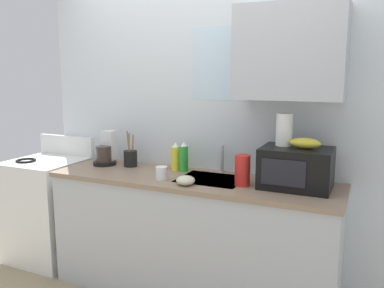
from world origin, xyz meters
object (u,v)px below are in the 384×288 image
microwave (296,168)px  dish_soap_bottle_green (184,158)px  dish_soap_bottle_yellow (175,157)px  small_bowl (186,180)px  coffee_maker (106,152)px  banana_bunch (305,143)px  stove_range (48,209)px  utensil_crock (130,158)px  mug_white (162,173)px  paper_towel_roll (284,130)px  cereal_canister (242,170)px

microwave → dish_soap_bottle_green: 0.88m
dish_soap_bottle_yellow → small_bowl: dish_soap_bottle_yellow is taller
coffee_maker → dish_soap_bottle_green: coffee_maker is taller
banana_bunch → small_bowl: bearing=-161.5°
stove_range → utensil_crock: size_ratio=3.66×
stove_range → mug_white: size_ratio=11.37×
utensil_crock → coffee_maker: bearing=-177.1°
mug_white → small_bowl: mug_white is taller
mug_white → utensil_crock: size_ratio=0.32×
paper_towel_roll → coffee_maker: (-1.48, 0.01, -0.28)m
dish_soap_bottle_yellow → microwave: bearing=-6.7°
banana_bunch → cereal_canister: bearing=-165.6°
paper_towel_roll → coffee_maker: 1.50m
banana_bunch → microwave: bearing=-178.2°
cereal_canister → utensil_crock: bearing=170.4°
coffee_maker → small_bowl: (0.88, -0.31, -0.07)m
utensil_crock → banana_bunch: bearing=-2.9°
dish_soap_bottle_green → cereal_canister: size_ratio=1.11×
banana_bunch → paper_towel_roll: bearing=161.6°
coffee_maker → dish_soap_bottle_green: (0.70, 0.04, 0.01)m
stove_range → microwave: (2.16, 0.04, 0.58)m
microwave → small_bowl: microwave is taller
stove_range → dish_soap_bottle_green: (1.28, 0.14, 0.55)m
microwave → dish_soap_bottle_green: (-0.88, 0.10, -0.02)m
dish_soap_bottle_green → small_bowl: bearing=-62.5°
banana_bunch → dish_soap_bottle_green: banana_bunch is taller
stove_range → cereal_canister: 1.90m
microwave → utensil_crock: utensil_crock is taller
mug_white → utensil_crock: bearing=149.0°
coffee_maker → paper_towel_roll: bearing=-0.3°
microwave → mug_white: microwave is taller
paper_towel_roll → dish_soap_bottle_yellow: bearing=175.9°
banana_bunch → mug_white: size_ratio=2.11×
small_bowl → dish_soap_bottle_green: bearing=117.5°
stove_range → coffee_maker: bearing=10.2°
cereal_canister → small_bowl: cereal_canister is taller
stove_range → dish_soap_bottle_yellow: bearing=7.5°
coffee_maker → utensil_crock: (0.23, 0.01, -0.03)m
cereal_canister → mug_white: cereal_canister is taller
stove_range → dish_soap_bottle_green: size_ratio=4.61×
utensil_crock → dish_soap_bottle_yellow: bearing=6.1°
banana_bunch → dish_soap_bottle_green: 0.95m
dish_soap_bottle_green → dish_soap_bottle_yellow: 0.08m
coffee_maker → dish_soap_bottle_yellow: coffee_maker is taller
stove_range → dish_soap_bottle_green: 1.40m
mug_white → dish_soap_bottle_green: bearing=82.0°
mug_white → coffee_maker: bearing=159.4°
dish_soap_bottle_yellow → cereal_canister: (0.62, -0.21, 0.00)m
paper_towel_roll → dish_soap_bottle_yellow: paper_towel_roll is taller
small_bowl → utensil_crock: bearing=153.9°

